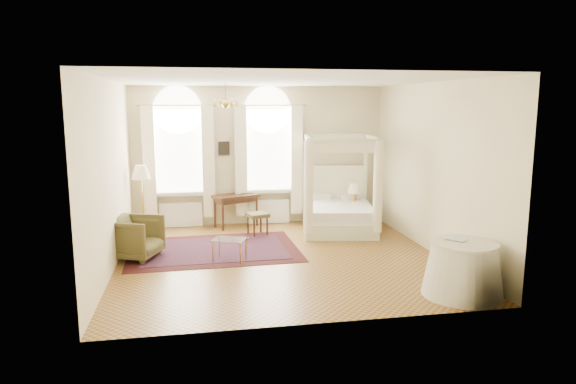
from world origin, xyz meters
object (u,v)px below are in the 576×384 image
canopy_bed (338,209)px  coffee_table (229,241)px  stool (257,217)px  armchair (135,238)px  nightstand (351,214)px  floor_lamp (141,176)px  side_table (463,269)px  writing_desk (236,199)px

canopy_bed → coffee_table: (-2.64, -1.92, -0.12)m
stool → armchair: armchair is taller
canopy_bed → coffee_table: bearing=-144.0°
nightstand → coffee_table: nightstand is taller
stool → armchair: 2.85m
floor_lamp → side_table: floor_lamp is taller
writing_desk → coffee_table: size_ratio=1.58×
floor_lamp → side_table: bearing=-41.6°
coffee_table → floor_lamp: bearing=128.8°
stool → side_table: bearing=-58.2°
armchair → side_table: side_table is taller
writing_desk → nightstand: bearing=-8.3°
writing_desk → floor_lamp: floor_lamp is taller
coffee_table → stool: bearing=67.9°
armchair → canopy_bed: bearing=-50.0°
canopy_bed → writing_desk: (-2.30, 0.79, 0.16)m
canopy_bed → writing_desk: bearing=161.1°
floor_lamp → nightstand: bearing=1.7°
side_table → coffee_table: bearing=144.8°
coffee_table → floor_lamp: (-1.74, 2.16, 0.97)m
stool → floor_lamp: 2.68m
floor_lamp → writing_desk: bearing=14.6°
stool → armchair: bearing=-151.1°
nightstand → side_table: (0.29, -4.68, 0.12)m
nightstand → writing_desk: 2.79m
nightstand → canopy_bed: bearing=-138.3°
armchair → coffee_table: (1.74, -0.47, -0.03)m
coffee_table → floor_lamp: size_ratio=0.46×
writing_desk → armchair: 3.07m
nightstand → stool: bearing=-168.9°
armchair → floor_lamp: (0.00, 1.69, 0.94)m
side_table → canopy_bed: bearing=99.6°
writing_desk → coffee_table: writing_desk is taller
armchair → floor_lamp: floor_lamp is taller
canopy_bed → floor_lamp: bearing=176.8°
nightstand → coffee_table: size_ratio=0.80×
coffee_table → side_table: bearing=-35.2°
nightstand → armchair: bearing=-159.1°
nightstand → coffee_table: 3.85m
stool → coffee_table: bearing=-112.1°
coffee_table → floor_lamp: 2.94m
stool → armchair: size_ratio=0.61×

